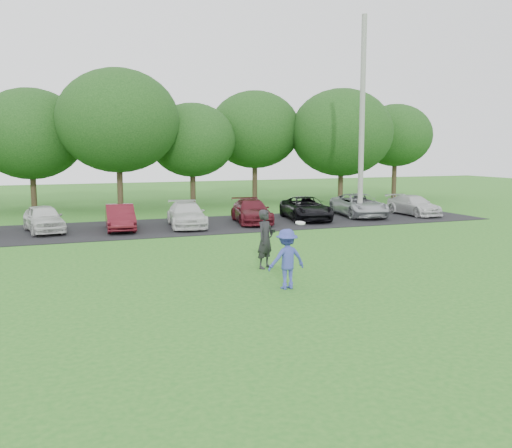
{
  "coord_description": "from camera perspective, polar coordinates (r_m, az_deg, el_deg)",
  "views": [
    {
      "loc": [
        -6.86,
        -14.22,
        3.85
      ],
      "look_at": [
        0.0,
        3.5,
        1.3
      ],
      "focal_mm": 40.0,
      "sensor_mm": 36.0,
      "label": 1
    }
  ],
  "objects": [
    {
      "name": "frisbee_player",
      "position": [
        15.64,
        3.09,
        -3.5
      ],
      "size": [
        1.1,
        0.67,
        1.87
      ],
      "color": "#3943A1",
      "rests_on": "ground"
    },
    {
      "name": "ground",
      "position": [
        16.25,
        4.49,
        -6.08
      ],
      "size": [
        100.0,
        100.0,
        0.0
      ],
      "primitive_type": "plane",
      "color": "#246B1E",
      "rests_on": "ground"
    },
    {
      "name": "camera_bystander",
      "position": [
        18.24,
        0.95,
        -1.52
      ],
      "size": [
        0.83,
        0.76,
        1.89
      ],
      "color": "black",
      "rests_on": "ground"
    },
    {
      "name": "tree_row",
      "position": [
        37.93,
        -8.52,
        9.15
      ],
      "size": [
        42.39,
        9.85,
        8.64
      ],
      "color": "#38281C",
      "rests_on": "ground"
    },
    {
      "name": "parking_lot",
      "position": [
        28.33,
        -6.96,
        -0.2
      ],
      "size": [
        32.0,
        6.5,
        0.03
      ],
      "primitive_type": "cube",
      "color": "black",
      "rests_on": "ground"
    },
    {
      "name": "parked_cars",
      "position": [
        28.54,
        -4.63,
        1.13
      ],
      "size": [
        28.58,
        5.19,
        1.26
      ],
      "color": "silver",
      "rests_on": "parking_lot"
    },
    {
      "name": "utility_pole",
      "position": [
        31.26,
        10.56,
        10.29
      ],
      "size": [
        0.28,
        0.28,
        10.73
      ],
      "primitive_type": "cylinder",
      "color": "gray",
      "rests_on": "ground"
    }
  ]
}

